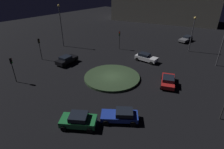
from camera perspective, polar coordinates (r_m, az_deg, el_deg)
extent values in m
plane|color=black|center=(29.92, 0.00, -1.09)|extent=(115.73, 115.73, 0.00)
cylinder|color=#2D4228|center=(29.83, 0.00, -0.80)|extent=(8.93, 8.93, 0.34)
cube|color=red|center=(29.09, 16.88, -1.97)|extent=(3.58, 4.69, 0.56)
cube|color=black|center=(28.65, 17.02, -1.25)|extent=(2.37, 2.54, 0.51)
cylinder|color=black|center=(27.94, 18.63, -4.25)|extent=(0.48, 0.67, 0.63)
cylinder|color=black|center=(27.85, 14.82, -3.75)|extent=(0.48, 0.67, 0.63)
cylinder|color=black|center=(30.64, 18.61, -1.26)|extent=(0.48, 0.67, 0.63)
cylinder|color=black|center=(30.57, 15.14, -0.80)|extent=(0.48, 0.67, 0.63)
cube|color=white|center=(36.27, 10.53, 5.01)|extent=(4.38, 2.08, 0.68)
cube|color=black|center=(36.24, 9.96, 6.07)|extent=(2.11, 1.68, 0.52)
cylinder|color=black|center=(36.53, 13.24, 4.31)|extent=(0.67, 0.28, 0.66)
cylinder|color=black|center=(35.08, 12.01, 3.44)|extent=(0.67, 0.28, 0.66)
cylinder|color=black|center=(37.75, 9.07, 5.50)|extent=(0.67, 0.28, 0.66)
cylinder|color=black|center=(36.35, 7.72, 4.70)|extent=(0.67, 0.28, 0.66)
cube|color=#1E38A5|center=(21.36, 2.31, -12.72)|extent=(4.31, 4.00, 0.55)
cube|color=black|center=(21.02, 3.82, -11.63)|extent=(2.45, 2.40, 0.54)
cylinder|color=black|center=(20.94, -1.97, -14.72)|extent=(0.65, 0.59, 0.66)
cylinder|color=black|center=(22.26, -1.60, -11.66)|extent=(0.65, 0.59, 0.66)
cylinder|color=black|center=(20.94, 6.48, -14.92)|extent=(0.65, 0.59, 0.66)
cylinder|color=black|center=(22.26, 6.26, -11.85)|extent=(0.65, 0.59, 0.66)
cube|color=slate|center=(50.74, 21.76, 10.06)|extent=(1.95, 4.47, 0.55)
cube|color=black|center=(51.44, 22.31, 10.76)|extent=(1.64, 2.21, 0.41)
cylinder|color=black|center=(49.09, 21.81, 9.15)|extent=(0.25, 0.68, 0.67)
cylinder|color=black|center=(49.76, 20.00, 9.70)|extent=(0.25, 0.68, 0.67)
cylinder|color=black|center=(51.91, 23.33, 9.82)|extent=(0.25, 0.68, 0.67)
cylinder|color=black|center=(52.54, 21.60, 10.34)|extent=(0.25, 0.68, 0.67)
cube|color=black|center=(35.75, -13.74, 4.34)|extent=(2.54, 4.48, 0.70)
cube|color=black|center=(35.35, -14.16, 5.07)|extent=(1.94, 2.15, 0.49)
cylinder|color=black|center=(37.47, -13.03, 4.95)|extent=(0.33, 0.70, 0.67)
cylinder|color=black|center=(36.23, -10.93, 4.36)|extent=(0.33, 0.70, 0.67)
cylinder|color=black|center=(35.63, -16.46, 3.28)|extent=(0.33, 0.70, 0.67)
cylinder|color=black|center=(34.32, -14.38, 2.60)|extent=(0.33, 0.70, 0.67)
cube|color=#1E7238|center=(20.99, -10.31, -13.94)|extent=(4.22, 3.83, 0.67)
cube|color=black|center=(20.59, -10.34, -12.69)|extent=(2.51, 2.47, 0.55)
cylinder|color=black|center=(20.95, -14.72, -15.87)|extent=(0.65, 0.56, 0.64)
cylinder|color=black|center=(22.26, -13.12, -12.57)|extent=(0.65, 0.56, 0.64)
cylinder|color=black|center=(20.26, -6.99, -16.81)|extent=(0.65, 0.56, 0.64)
cylinder|color=black|center=(21.61, -5.93, -13.31)|extent=(0.65, 0.56, 0.64)
cylinder|color=#2D2D2D|center=(38.62, -21.14, 6.61)|extent=(0.12, 0.12, 3.36)
cube|color=black|center=(37.96, -21.69, 9.59)|extent=(0.29, 0.34, 0.90)
sphere|color=#3F0C0C|center=(37.78, -21.62, 9.95)|extent=(0.20, 0.20, 0.20)
sphere|color=yellow|center=(37.86, -21.55, 9.57)|extent=(0.20, 0.20, 0.20)
sphere|color=#0F3819|center=(37.93, -21.48, 9.18)|extent=(0.20, 0.20, 0.20)
cylinder|color=#2D2D2D|center=(41.82, 2.28, 9.87)|extent=(0.12, 0.12, 3.12)
cube|color=black|center=(41.24, 2.33, 12.52)|extent=(0.37, 0.35, 0.90)
sphere|color=red|center=(41.03, 2.32, 12.83)|extent=(0.20, 0.20, 0.20)
sphere|color=#4C380F|center=(41.10, 2.31, 12.47)|extent=(0.20, 0.20, 0.20)
sphere|color=#0F3819|center=(41.17, 2.30, 12.11)|extent=(0.20, 0.20, 0.20)
cylinder|color=#2D2D2D|center=(31.80, -27.96, 0.43)|extent=(0.12, 0.12, 3.13)
cube|color=black|center=(31.03, -28.78, 3.73)|extent=(0.37, 0.37, 0.90)
sphere|color=#3F0C0C|center=(30.88, -28.65, 4.21)|extent=(0.20, 0.20, 0.20)
sphere|color=#4C380F|center=(30.97, -28.53, 3.75)|extent=(0.20, 0.20, 0.20)
sphere|color=#1EE53F|center=(31.07, -28.42, 3.30)|extent=(0.20, 0.20, 0.20)
cylinder|color=#2D2D2D|center=(24.33, 31.14, -8.82)|extent=(0.12, 0.12, 3.16)
cylinder|color=#4C4C51|center=(38.01, 30.64, 7.31)|extent=(0.18, 0.18, 7.19)
cylinder|color=#4C4C51|center=(44.40, -15.36, 13.89)|extent=(0.18, 0.18, 8.93)
sphere|color=#F9D166|center=(43.59, -16.16, 19.75)|extent=(0.48, 0.48, 0.48)
cylinder|color=#4C4C51|center=(43.25, 23.33, 10.94)|extent=(0.18, 0.18, 7.00)
sphere|color=#F9D166|center=(42.47, 24.28, 15.63)|extent=(0.50, 0.50, 0.50)
cube|color=#B7B299|center=(74.78, 15.85, 19.25)|extent=(38.91, 26.53, 8.95)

